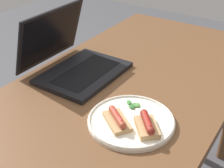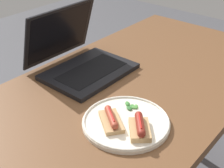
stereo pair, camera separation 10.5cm
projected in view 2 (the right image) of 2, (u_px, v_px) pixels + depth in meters
desk at (133, 99)px, 1.22m from camera, size 1.42×0.74×0.75m
laptop at (81, 60)px, 1.24m from camera, size 0.34×0.32×0.24m
plate at (126, 122)px, 0.96m from camera, size 0.27×0.27×0.02m
sausage_toast_left at (111, 120)px, 0.94m from camera, size 0.11×0.12×0.04m
sausage_toast_middle at (140, 127)px, 0.90m from camera, size 0.11×0.11×0.04m
salad_pile at (131, 106)px, 1.02m from camera, size 0.05×0.06×0.01m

